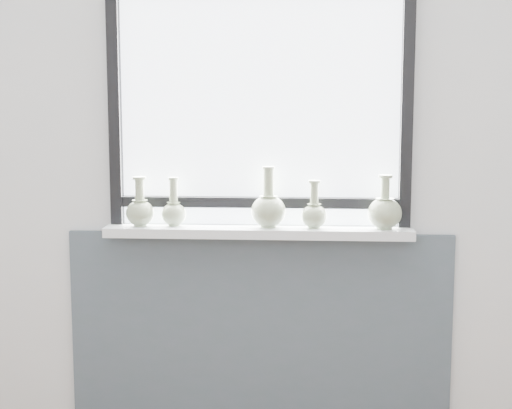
# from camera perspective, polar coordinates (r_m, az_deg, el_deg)

# --- Properties ---
(back_wall) EXTENTS (3.60, 0.02, 2.60)m
(back_wall) POSITION_cam_1_polar(r_m,az_deg,el_deg) (3.43, 0.29, 5.25)
(back_wall) COLOR silver
(back_wall) RESTS_ON ground
(apron_panel) EXTENTS (1.70, 0.03, 0.86)m
(apron_panel) POSITION_cam_1_polar(r_m,az_deg,el_deg) (3.55, 0.25, -8.95)
(apron_panel) COLOR #485161
(apron_panel) RESTS_ON ground
(windowsill) EXTENTS (1.32, 0.18, 0.04)m
(windowsill) POSITION_cam_1_polar(r_m,az_deg,el_deg) (3.37, 0.18, -1.97)
(windowsill) COLOR silver
(windowsill) RESTS_ON apron_panel
(window) EXTENTS (1.30, 0.06, 1.05)m
(window) POSITION_cam_1_polar(r_m,az_deg,el_deg) (3.39, 0.25, 7.61)
(window) COLOR black
(window) RESTS_ON windowsill
(vase_a) EXTENTS (0.12, 0.12, 0.21)m
(vase_a) POSITION_cam_1_polar(r_m,az_deg,el_deg) (3.42, -8.44, -0.41)
(vase_a) COLOR #A0B08A
(vase_a) RESTS_ON windowsill
(vase_b) EXTENTS (0.11, 0.11, 0.21)m
(vase_b) POSITION_cam_1_polar(r_m,az_deg,el_deg) (3.41, -6.00, -0.47)
(vase_b) COLOR #A0B08A
(vase_b) RESTS_ON windowsill
(vase_c) EXTENTS (0.15, 0.15, 0.26)m
(vase_c) POSITION_cam_1_polar(r_m,az_deg,el_deg) (3.35, 0.91, -0.27)
(vase_c) COLOR #A0B08A
(vase_c) RESTS_ON windowsill
(vase_d) EXTENTS (0.11, 0.11, 0.20)m
(vase_d) POSITION_cam_1_polar(r_m,az_deg,el_deg) (3.34, 4.25, -0.64)
(vase_d) COLOR #A0B08A
(vase_d) RESTS_ON windowsill
(vase_e) EXTENTS (0.14, 0.14, 0.23)m
(vase_e) POSITION_cam_1_polar(r_m,az_deg,el_deg) (3.35, 9.34, -0.49)
(vase_e) COLOR #A0B08A
(vase_e) RESTS_ON windowsill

